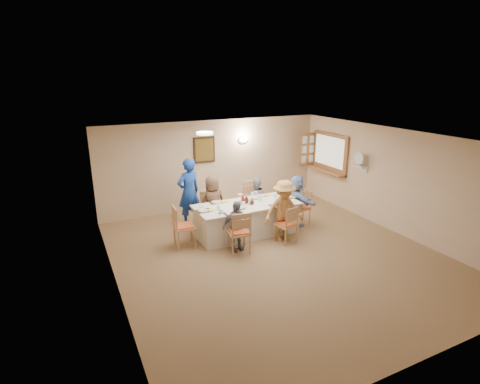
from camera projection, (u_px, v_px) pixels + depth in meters
name	position (u px, v px, depth m)	size (l,w,h in m)	color
ground	(277.00, 255.00, 7.98)	(7.00, 7.00, 0.00)	#95734D
room_walls	(279.00, 187.00, 7.53)	(7.00, 7.00, 7.00)	#CAAF8D
wall_picture	(204.00, 150.00, 10.32)	(0.62, 0.05, 0.72)	black
wall_sconce	(244.00, 140.00, 10.74)	(0.26, 0.09, 0.18)	white
ceiling_light	(205.00, 133.00, 8.11)	(0.36, 0.36, 0.05)	white
serving_hatch	(330.00, 153.00, 10.93)	(0.06, 1.50, 1.15)	#9B6338
hatch_sill	(325.00, 171.00, 11.03)	(0.30, 1.50, 0.05)	#9B6338
shutter_door	(307.00, 149.00, 11.47)	(0.55, 0.04, 1.00)	#9B6338
fan_shelf	(360.00, 166.00, 9.76)	(0.22, 0.36, 0.03)	white
desk_fan	(360.00, 161.00, 9.71)	(0.30, 0.30, 0.28)	#A5A5A8
dining_table	(247.00, 219.00, 8.96)	(2.48, 1.05, 0.76)	white
chair_back_left	(211.00, 210.00, 9.38)	(0.43, 0.43, 0.90)	tan
chair_back_right	(253.00, 201.00, 9.86)	(0.49, 0.49, 1.01)	tan
chair_front_left	(239.00, 231.00, 7.99)	(0.47, 0.47, 0.97)	tan
chair_front_right	(286.00, 224.00, 8.50)	(0.43, 0.43, 0.89)	tan
chair_left_end	(184.00, 226.00, 8.28)	(0.46, 0.46, 0.97)	tan
chair_right_end	(301.00, 207.00, 9.58)	(0.43, 0.43, 0.89)	tan
diner_back_left	(213.00, 203.00, 9.20)	(0.66, 0.43, 1.35)	brown
diner_back_right	(256.00, 199.00, 9.73)	(0.58, 0.45, 1.17)	#A7A5B7
diner_front_left	(236.00, 226.00, 8.07)	(0.68, 0.33, 1.13)	slate
diner_front_right	(284.00, 211.00, 8.52)	(1.00, 0.66, 1.44)	tan
diner_right_end	(297.00, 200.00, 9.47)	(0.41, 1.21, 1.29)	#849BD9
caregiver	(189.00, 192.00, 9.36)	(0.72, 0.56, 1.74)	#1941AA
placemat_fl	(231.00, 213.00, 8.23)	(0.33, 0.24, 0.01)	#472B19
plate_fl	(231.00, 213.00, 8.23)	(0.24, 0.24, 0.01)	white
napkin_fl	(239.00, 213.00, 8.26)	(0.13, 0.13, 0.01)	yellow
placemat_fr	(278.00, 206.00, 8.73)	(0.38, 0.28, 0.01)	#472B19
plate_fr	(278.00, 205.00, 8.73)	(0.24, 0.24, 0.02)	white
napkin_fr	(285.00, 205.00, 8.76)	(0.15, 0.15, 0.01)	yellow
placemat_bl	(217.00, 202.00, 8.96)	(0.33, 0.25, 0.01)	#472B19
plate_bl	(217.00, 202.00, 8.95)	(0.25, 0.25, 0.02)	white
napkin_bl	(224.00, 202.00, 8.99)	(0.15, 0.15, 0.01)	yellow
placemat_br	(260.00, 196.00, 9.45)	(0.33, 0.24, 0.01)	#472B19
plate_br	(260.00, 195.00, 9.45)	(0.24, 0.24, 0.02)	white
napkin_br	(268.00, 195.00, 9.48)	(0.13, 0.13, 0.01)	yellow
placemat_le	(203.00, 211.00, 8.39)	(0.37, 0.27, 0.01)	#472B19
plate_le	(203.00, 211.00, 8.38)	(0.23, 0.23, 0.01)	white
napkin_le	(211.00, 210.00, 8.42)	(0.13, 0.13, 0.01)	yellow
placemat_re	(287.00, 197.00, 9.31)	(0.37, 0.28, 0.01)	#472B19
plate_re	(287.00, 197.00, 9.31)	(0.23, 0.23, 0.01)	white
napkin_re	(294.00, 197.00, 9.34)	(0.15, 0.15, 0.01)	yellow
teacup_a	(221.00, 212.00, 8.24)	(0.10, 0.10, 0.08)	white
teacup_b	(253.00, 194.00, 9.42)	(0.10, 0.10, 0.09)	white
bowl_a	(241.00, 207.00, 8.54)	(0.27, 0.27, 0.05)	white
bowl_b	(254.00, 198.00, 9.20)	(0.25, 0.25, 0.07)	white
condiment_ketchup	(243.00, 199.00, 8.81)	(0.10, 0.10, 0.24)	#A6170E
condiment_brown	(246.00, 199.00, 8.87)	(0.11, 0.11, 0.20)	#3C1710
condiment_malt	(252.00, 201.00, 8.81)	(0.12, 0.12, 0.14)	#3C1710
drinking_glass	(240.00, 202.00, 8.81)	(0.07, 0.07, 0.11)	silver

